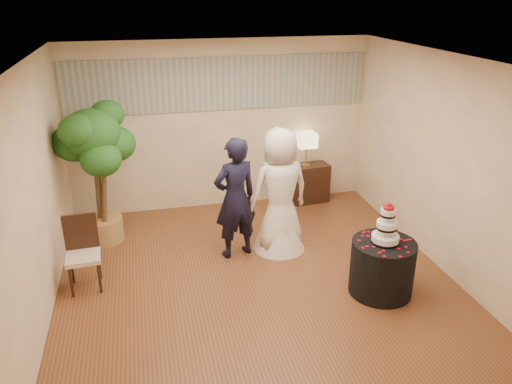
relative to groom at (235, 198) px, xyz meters
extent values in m
cube|color=brown|center=(0.13, -0.68, -0.86)|extent=(5.00, 5.00, 0.00)
cube|color=white|center=(0.13, -0.68, 1.94)|extent=(5.00, 5.00, 0.00)
cube|color=beige|center=(0.13, 1.82, 0.54)|extent=(5.00, 0.06, 2.80)
cube|color=beige|center=(0.13, -3.18, 0.54)|extent=(5.00, 0.06, 2.80)
cube|color=beige|center=(-2.37, -0.68, 0.54)|extent=(0.06, 5.00, 2.80)
cube|color=beige|center=(2.63, -0.68, 0.54)|extent=(0.06, 5.00, 2.80)
cube|color=gray|center=(0.13, 1.80, 1.24)|extent=(4.90, 0.02, 0.85)
imported|color=black|center=(0.00, 0.00, 0.00)|extent=(0.72, 0.58, 1.73)
imported|color=white|center=(0.65, 0.04, 0.04)|extent=(1.01, 0.92, 1.80)
cylinder|color=black|center=(1.57, -1.35, -0.52)|extent=(0.96, 0.96, 0.69)
cube|color=black|center=(1.55, 1.57, -0.53)|extent=(0.84, 0.44, 0.68)
camera|label=1|loc=(-1.16, -6.16, 2.68)|focal=35.00mm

